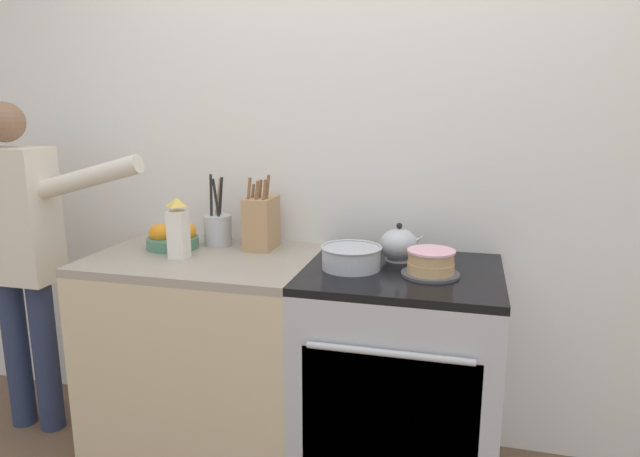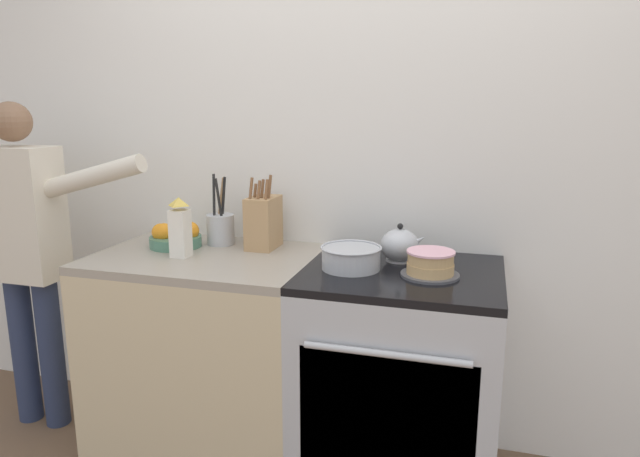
# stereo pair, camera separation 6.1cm
# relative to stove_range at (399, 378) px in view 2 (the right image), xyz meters

# --- Properties ---
(wall_back) EXTENTS (8.00, 0.04, 2.60)m
(wall_back) POSITION_rel_stove_range_xyz_m (-0.23, 0.35, 0.85)
(wall_back) COLOR silver
(wall_back) RESTS_ON ground_plane
(counter_cabinet) EXTENTS (0.91, 0.65, 0.89)m
(counter_cabinet) POSITION_rel_stove_range_xyz_m (-0.83, 0.00, -0.00)
(counter_cabinet) COLOR beige
(counter_cabinet) RESTS_ON ground_plane
(stove_range) EXTENTS (0.75, 0.69, 0.89)m
(stove_range) POSITION_rel_stove_range_xyz_m (0.00, 0.00, 0.00)
(stove_range) COLOR #B7BABF
(stove_range) RESTS_ON ground_plane
(layer_cake) EXTENTS (0.21, 0.21, 0.10)m
(layer_cake) POSITION_rel_stove_range_xyz_m (0.11, -0.04, 0.49)
(layer_cake) COLOR #4C4C51
(layer_cake) RESTS_ON stove_range
(tea_kettle) EXTENTS (0.19, 0.15, 0.15)m
(tea_kettle) POSITION_rel_stove_range_xyz_m (-0.03, 0.13, 0.51)
(tea_kettle) COLOR #B7BABF
(tea_kettle) RESTS_ON stove_range
(mixing_bowl) EXTENTS (0.24, 0.24, 0.09)m
(mixing_bowl) POSITION_rel_stove_range_xyz_m (-0.19, -0.03, 0.49)
(mixing_bowl) COLOR #B7BABF
(mixing_bowl) RESTS_ON stove_range
(knife_block) EXTENTS (0.12, 0.18, 0.32)m
(knife_block) POSITION_rel_stove_range_xyz_m (-0.63, 0.18, 0.56)
(knife_block) COLOR tan
(knife_block) RESTS_ON counter_cabinet
(utensil_crock) EXTENTS (0.12, 0.12, 0.31)m
(utensil_crock) POSITION_rel_stove_range_xyz_m (-0.84, 0.18, 0.52)
(utensil_crock) COLOR #B7BABF
(utensil_crock) RESTS_ON counter_cabinet
(fruit_bowl) EXTENTS (0.23, 0.23, 0.11)m
(fruit_bowl) POSITION_rel_stove_range_xyz_m (-1.02, 0.09, 0.49)
(fruit_bowl) COLOR #4C7F66
(fruit_bowl) RESTS_ON counter_cabinet
(milk_carton) EXTENTS (0.07, 0.07, 0.25)m
(milk_carton) POSITION_rel_stove_range_xyz_m (-0.90, -0.06, 0.56)
(milk_carton) COLOR white
(milk_carton) RESTS_ON counter_cabinet
(person_baker) EXTENTS (0.89, 0.20, 1.52)m
(person_baker) POSITION_rel_stove_range_xyz_m (-1.70, -0.04, 0.45)
(person_baker) COLOR #283351
(person_baker) RESTS_ON ground_plane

